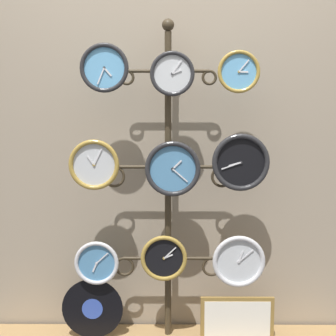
% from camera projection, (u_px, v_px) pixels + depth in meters
% --- Properties ---
extents(shop_wall, '(4.40, 0.04, 2.80)m').
position_uv_depth(shop_wall, '(168.00, 107.00, 2.78)').
color(shop_wall, gray).
rests_on(shop_wall, ground_plane).
extents(display_stand, '(0.74, 0.35, 1.88)m').
position_uv_depth(display_stand, '(168.00, 234.00, 2.71)').
color(display_stand, '#382D1E').
rests_on(display_stand, ground_plane).
extents(clock_top_left, '(0.26, 0.04, 0.26)m').
position_uv_depth(clock_top_left, '(104.00, 68.00, 2.49)').
color(clock_top_left, '#60A8DB').
extents(clock_top_center, '(0.24, 0.04, 0.24)m').
position_uv_depth(clock_top_center, '(172.00, 74.00, 2.52)').
color(clock_top_center, silver).
extents(clock_top_right, '(0.23, 0.04, 0.23)m').
position_uv_depth(clock_top_right, '(239.00, 72.00, 2.52)').
color(clock_top_right, '#60A8DB').
extents(clock_middle_left, '(0.28, 0.04, 0.28)m').
position_uv_depth(clock_middle_left, '(94.00, 165.00, 2.55)').
color(clock_middle_left, silver).
extents(clock_middle_center, '(0.31, 0.04, 0.31)m').
position_uv_depth(clock_middle_center, '(173.00, 169.00, 2.57)').
color(clock_middle_center, '#4C84B2').
extents(clock_middle_right, '(0.32, 0.04, 0.32)m').
position_uv_depth(clock_middle_right, '(241.00, 162.00, 2.56)').
color(clock_middle_right, black).
extents(clock_bottom_left, '(0.25, 0.04, 0.25)m').
position_uv_depth(clock_bottom_left, '(97.00, 263.00, 2.65)').
color(clock_bottom_left, '#4C84B2').
extents(clock_bottom_center, '(0.26, 0.04, 0.26)m').
position_uv_depth(clock_bottom_center, '(164.00, 258.00, 2.63)').
color(clock_bottom_center, black).
extents(clock_bottom_right, '(0.30, 0.04, 0.30)m').
position_uv_depth(clock_bottom_right, '(239.00, 261.00, 2.64)').
color(clock_bottom_right, silver).
extents(vinyl_record, '(0.36, 0.01, 0.36)m').
position_uv_depth(vinyl_record, '(92.00, 309.00, 2.71)').
color(vinyl_record, black).
rests_on(vinyl_record, low_shelf).
extents(picture_frame, '(0.42, 0.02, 0.26)m').
position_uv_depth(picture_frame, '(237.00, 319.00, 2.67)').
color(picture_frame, olive).
rests_on(picture_frame, low_shelf).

